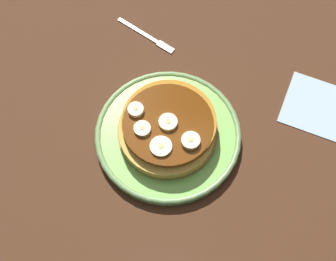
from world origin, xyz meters
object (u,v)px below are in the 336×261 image
banana_slice_2 (136,110)px  fork (149,37)px  plate (168,135)px  pancake_stack (170,128)px  napkin (316,106)px  banana_slice_3 (160,146)px  banana_slice_1 (142,129)px  banana_slice_4 (191,141)px  banana_slice_0 (167,119)px

banana_slice_2 → fork: (3.24, -18.49, -5.41)cm
fork → plate: bearing=114.7°
pancake_stack → napkin: pancake_stack is taller
banana_slice_2 → banana_slice_3: (-5.43, 5.16, -0.15)cm
banana_slice_1 → banana_slice_2: size_ratio=1.05×
banana_slice_4 → napkin: banana_slice_4 is taller
banana_slice_0 → fork: 21.39cm
napkin → fork: fork is taller
banana_slice_1 → fork: 22.72cm
banana_slice_0 → banana_slice_2: (5.37, -0.34, 0.06)cm
banana_slice_1 → banana_slice_4: size_ratio=0.91×
pancake_stack → banana_slice_0: bearing=-30.9°
napkin → banana_slice_1: bearing=28.1°
banana_slice_0 → pancake_stack: bearing=149.1°
plate → banana_slice_1: size_ratio=9.05×
banana_slice_2 → banana_slice_3: banana_slice_2 is taller
banana_slice_1 → napkin: size_ratio=0.25×
banana_slice_3 → banana_slice_0: bearing=-89.2°
napkin → fork: size_ratio=0.88×
napkin → banana_slice_3: bearing=35.1°
plate → napkin: 26.76cm
banana_slice_2 → napkin: bearing=-158.3°
banana_slice_2 → banana_slice_3: bearing=136.5°
banana_slice_2 → banana_slice_1: bearing=123.4°
pancake_stack → banana_slice_3: 4.99cm
banana_slice_4 → banana_slice_2: bearing=-17.4°
banana_slice_4 → banana_slice_0: bearing=-31.4°
plate → fork: bearing=-65.3°
banana_slice_4 → pancake_stack: bearing=-31.5°
banana_slice_3 → napkin: size_ratio=0.32×
plate → pancake_stack: 2.40cm
banana_slice_3 → fork: size_ratio=0.28×
banana_slice_4 → fork: bearing=-58.7°
banana_slice_2 → pancake_stack: bearing=173.5°
pancake_stack → fork: 21.48cm
banana_slice_3 → napkin: bearing=-144.9°
pancake_stack → banana_slice_0: size_ratio=5.65×
banana_slice_2 → banana_slice_4: 10.36cm
banana_slice_2 → fork: 19.54cm
plate → banana_slice_3: banana_slice_3 is taller
napkin → pancake_stack: bearing=27.8°
napkin → fork: bearing=-11.9°
plate → banana_slice_3: (0.19, 4.34, 4.52)cm
plate → fork: size_ratio=1.98×
plate → banana_slice_2: (5.62, -0.82, 4.67)cm
banana_slice_3 → plate: bearing=-92.4°
banana_slice_1 → banana_slice_3: (-3.47, 2.18, -0.07)cm
banana_slice_2 → banana_slice_3: size_ratio=0.74×
banana_slice_2 → fork: size_ratio=0.21×
banana_slice_3 → banana_slice_4: (-4.45, -2.06, 0.18)cm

